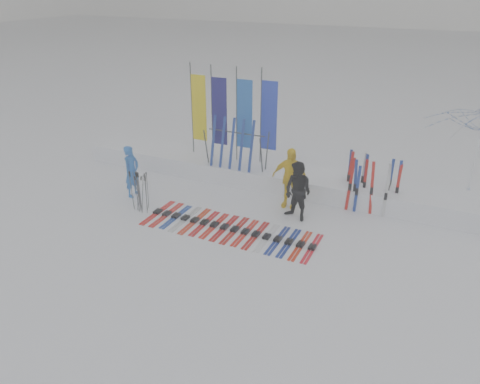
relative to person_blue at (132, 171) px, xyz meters
The scene contains 11 objects.
ground 4.24m from the person_blue, 27.02° to the right, with size 120.00×120.00×0.00m, color white.
snow_bank 4.62m from the person_blue, 36.17° to the left, with size 14.00×1.60×0.60m, color white.
person_blue is the anchor object (origin of this frame).
person_black 5.31m from the person_blue, ahead, with size 0.85×0.66×1.74m, color black.
person_yellow 4.97m from the person_blue, 16.11° to the left, with size 1.10×0.46×1.88m, color yellow.
tent_canopy 10.47m from the person_blue, 21.99° to the left, with size 3.27×3.34×3.00m, color white.
ski_row 3.91m from the person_blue, 10.72° to the right, with size 4.95×1.69×0.07m.
pole_cluster 1.15m from the person_blue, 42.84° to the right, with size 0.66×0.41×1.25m.
feather_flags 3.87m from the person_blue, 54.46° to the left, with size 3.16×0.24×3.20m.
ski_rack 3.49m from the person_blue, 42.07° to the left, with size 2.04×0.80×1.23m.
upright_skis 7.36m from the person_blue, 18.74° to the left, with size 1.62×1.08×1.65m.
Camera 1 is at (5.16, -9.02, 6.43)m, focal length 35.00 mm.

